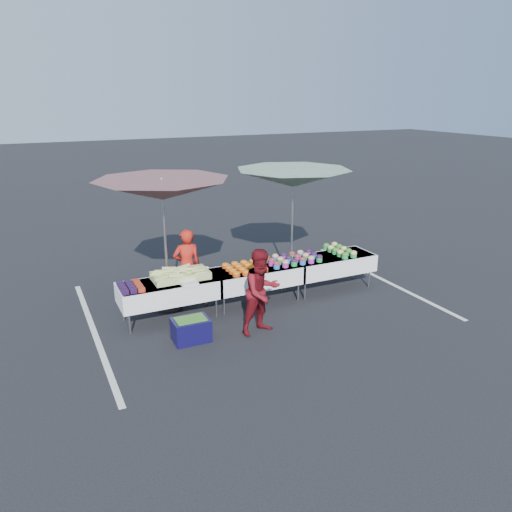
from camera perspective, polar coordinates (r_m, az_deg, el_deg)
name	(u,v)px	position (r m, az deg, el deg)	size (l,w,h in m)	color
ground	(256,302)	(10.26, 0.00, -5.32)	(80.00, 80.00, 0.00)	black
stripe_left	(95,333)	(9.46, -17.97, -8.36)	(0.10, 5.00, 0.00)	silver
stripe_right	(381,279)	(11.89, 14.07, -2.52)	(0.10, 5.00, 0.00)	silver
table_left	(169,290)	(9.46, -9.91, -3.86)	(1.86, 0.81, 0.75)	white
table_center	(256,276)	(10.04, 0.00, -2.26)	(1.86, 0.81, 0.75)	white
table_right	(331,263)	(10.89, 8.58, -0.82)	(1.86, 0.81, 0.75)	white
berry_punnets	(131,287)	(9.18, -14.14, -3.44)	(0.40, 0.54, 0.08)	black
corn_pile	(180,275)	(9.47, -8.65, -2.11)	(1.16, 0.57, 0.26)	#A9CB68
plastic_bags	(189,283)	(9.20, -7.66, -3.10)	(0.30, 0.25, 0.05)	white
carrot_bowls	(245,267)	(9.86, -1.29, -1.32)	(0.75, 0.69, 0.11)	#C34215
potato_cups	(293,258)	(10.33, 4.26, -0.26)	(1.14, 0.58, 0.16)	blue
bean_baskets	(340,250)	(11.03, 9.53, 0.67)	(0.36, 0.86, 0.15)	green
vendor	(187,266)	(10.14, -7.89, -1.14)	(0.56, 0.37, 1.53)	red
customer	(262,292)	(8.74, 0.67, -4.09)	(0.75, 0.59, 1.55)	maroon
umbrella_left	(162,191)	(9.45, -10.67, 7.36)	(2.78, 2.78, 2.61)	black
umbrella_right	(293,179)	(10.86, 4.27, 8.77)	(2.64, 2.64, 2.57)	black
storage_bin	(191,329)	(8.74, -7.44, -8.30)	(0.63, 0.46, 0.41)	#0D0A36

